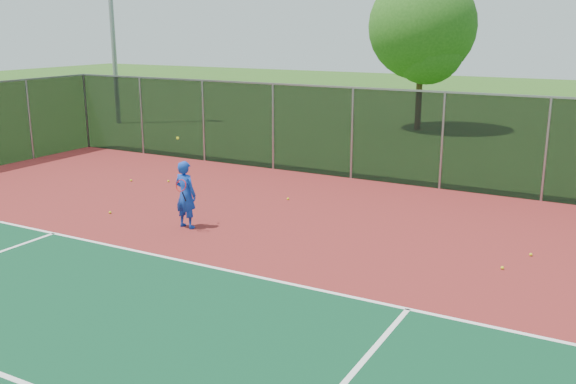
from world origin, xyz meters
name	(u,v)px	position (x,y,z in m)	size (l,w,h in m)	color
ground	(220,357)	(0.00, 0.00, 0.00)	(120.00, 120.00, 0.00)	#265117
court_apron	(283,308)	(0.00, 2.00, 0.01)	(30.00, 20.00, 0.02)	maroon
fence_back	(442,140)	(0.00, 12.00, 1.56)	(30.00, 0.06, 3.03)	black
tennis_player	(185,194)	(-4.47, 4.99, 0.88)	(0.65, 0.64, 2.28)	#133CB7
practice_ball_0	(110,212)	(-7.04, 4.97, 0.06)	(0.07, 0.07, 0.07)	yellow
practice_ball_1	(131,180)	(-9.11, 8.08, 0.06)	(0.07, 0.07, 0.07)	yellow
practice_ball_2	(288,199)	(-3.49, 8.53, 0.06)	(0.07, 0.07, 0.07)	yellow
practice_ball_4	(502,268)	(3.09, 5.83, 0.06)	(0.07, 0.07, 0.07)	yellow
practice_ball_5	(168,181)	(-7.98, 8.60, 0.06)	(0.07, 0.07, 0.07)	yellow
practice_ball_6	(531,255)	(3.48, 6.97, 0.06)	(0.07, 0.07, 0.07)	yellow
tree_back_left	(424,31)	(-4.24, 23.24, 4.71)	(5.11, 5.11, 7.51)	#3C2815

